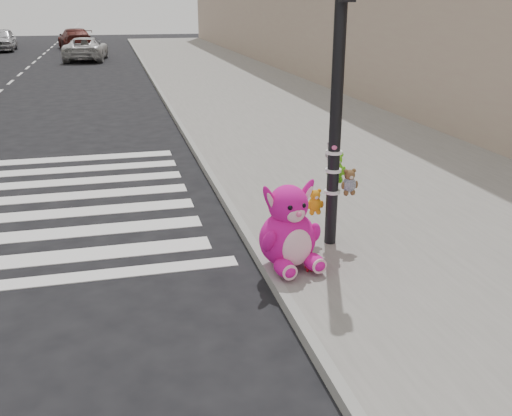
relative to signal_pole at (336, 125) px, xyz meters
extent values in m
plane|color=black|center=(-2.62, -1.82, -1.80)|extent=(120.00, 120.00, 0.00)
cube|color=slate|center=(2.38, 8.18, -1.73)|extent=(7.00, 80.00, 0.14)
cube|color=gray|center=(-1.07, 8.18, -1.73)|extent=(0.12, 80.00, 0.15)
cylinder|color=black|center=(-0.02, -0.02, 0.34)|extent=(0.16, 0.16, 4.00)
cylinder|color=white|center=(-0.02, -0.02, -0.91)|extent=(0.22, 0.22, 0.04)
cylinder|color=white|center=(-0.02, -0.02, -0.61)|extent=(0.22, 0.22, 0.04)
cylinder|color=white|center=(-0.02, -0.02, -0.36)|extent=(0.22, 0.22, 0.04)
ellipsoid|color=#D91292|center=(-0.95, -0.94, -1.55)|extent=(0.31, 0.42, 0.21)
ellipsoid|color=#D91292|center=(-0.55, -0.86, -1.55)|extent=(0.31, 0.42, 0.21)
ellipsoid|color=#D91292|center=(-0.82, -0.58, -1.29)|extent=(0.84, 0.75, 0.73)
ellipsoid|color=#F9BFD1|center=(-0.77, -0.83, -1.31)|extent=(0.43, 0.22, 0.48)
sphere|color=#D91292|center=(-0.82, -0.58, -0.83)|extent=(0.59, 0.59, 0.50)
ellipsoid|color=#D91292|center=(-1.04, -0.61, -0.77)|extent=(0.36, 0.17, 0.50)
ellipsoid|color=#D91292|center=(-0.60, -0.52, -0.77)|extent=(0.36, 0.17, 0.50)
imported|color=beige|center=(-4.16, 29.59, -1.12)|extent=(2.66, 5.02, 1.35)
imported|color=#501B17|center=(-5.17, 38.56, -1.05)|extent=(2.93, 5.44, 1.50)
imported|color=#B9B9BE|center=(-10.22, 38.22, -1.01)|extent=(2.10, 4.72, 1.58)
camera|label=1|loc=(-2.80, -6.92, 1.53)|focal=40.00mm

